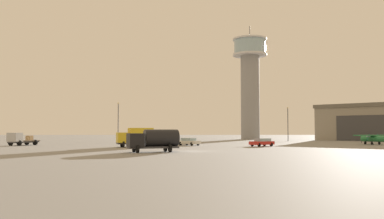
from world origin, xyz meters
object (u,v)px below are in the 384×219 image
Objects in this scene: truck_fuel_tanker_black at (153,140)px; car_red at (261,142)px; airplane_green at (373,138)px; car_white at (188,141)px; truck_flatbed_silver at (18,139)px; light_post_east at (117,119)px; light_post_west at (286,121)px; control_tower at (249,78)px; truck_box_yellow at (135,137)px.

truck_fuel_tanker_black reaches higher than car_red.
airplane_green is 36.25m from car_white.
light_post_east is (13.95, 21.67, 4.38)m from truck_flatbed_silver.
light_post_east is at bearing -168.17° from light_post_west.
control_tower is at bearing -6.68° from airplane_green.
airplane_green is 46.14m from truck_box_yellow.
airplane_green is (17.25, -48.37, -17.87)m from control_tower.
control_tower reaches higher than car_red.
control_tower is 81.10m from truck_fuel_tanker_black.
light_post_east is at bearing 45.79° from airplane_green.
airplane_green is 1.33× the size of truck_fuel_tanker_black.
control_tower is 49.34m from light_post_east.
airplane_green is at bearing 175.74° from truck_box_yellow.
light_post_west is (6.47, -22.48, -13.92)m from control_tower.
light_post_east is at bearing -138.70° from control_tower.
car_white is (-36.02, -4.07, -0.56)m from airplane_green.
airplane_green is at bearing -67.40° from light_post_west.
light_post_west is at bearing -150.81° from truck_box_yellow.
control_tower reaches higher than airplane_green.
truck_fuel_tanker_black is at bearing 87.23° from truck_box_yellow.
car_red is 39.39m from light_post_east.
airplane_green reaches higher than truck_flatbed_silver.
truck_flatbed_silver is 63.94m from light_post_west.
control_tower is 5.63× the size of truck_box_yellow.
car_red is at bearing -96.13° from control_tower.
truck_flatbed_silver is 0.69× the size of light_post_east.
car_red is at bearing -40.97° from light_post_east.
truck_box_yellow is 29.72m from light_post_east.
car_white is 0.50× the size of light_post_west.
truck_flatbed_silver is (-22.08, 6.65, -0.57)m from truck_box_yellow.
car_red is at bearing 168.81° from truck_box_yellow.
car_red is at bearing -110.06° from light_post_west.
airplane_green is at bearing 164.83° from car_red.
light_post_east reaches higher than light_post_west.
light_post_west is (25.23, 29.97, 4.50)m from car_white.
airplane_green is 1.42× the size of truck_box_yellow.
truck_fuel_tanker_black is at bearing -74.14° from light_post_east.
light_post_west is (12.58, 34.45, 4.50)m from car_red.
truck_fuel_tanker_black is 61.00m from light_post_west.
car_white is 0.47× the size of light_post_east.
light_post_east is at bearing -94.78° from truck_fuel_tanker_black.
truck_box_yellow is 0.72× the size of light_post_west.
control_tower reaches higher than truck_box_yellow.
car_red is (16.88, 18.83, -0.86)m from truck_fuel_tanker_black.
truck_box_yellow reaches higher than truck_flatbed_silver.
truck_fuel_tanker_black reaches higher than car_white.
truck_box_yellow is 23.07m from truck_flatbed_silver.
light_post_west is at bearing 139.95° from truck_flatbed_silver.
light_post_east is (-12.64, 44.47, 3.94)m from truck_fuel_tanker_black.
control_tower reaches higher than light_post_west.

